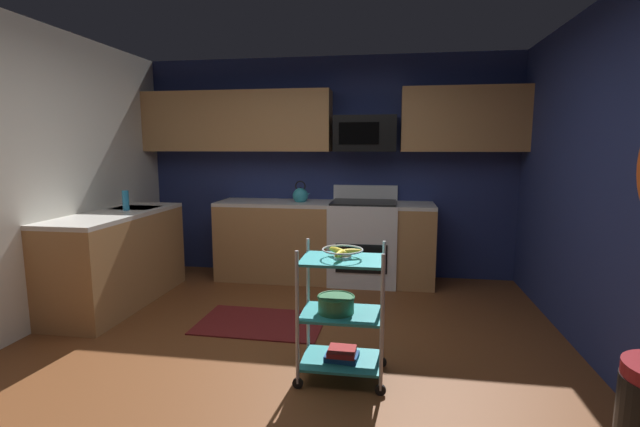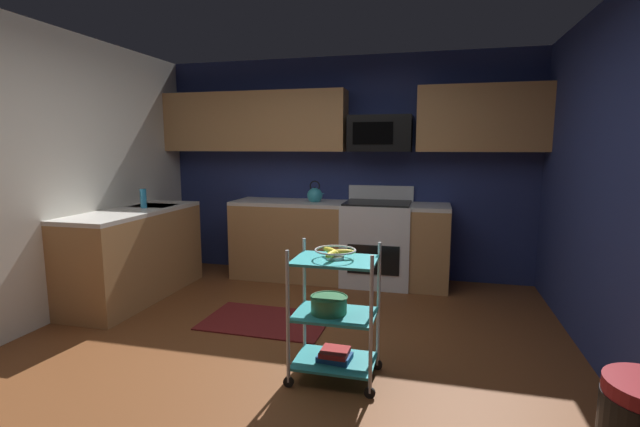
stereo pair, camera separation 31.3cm
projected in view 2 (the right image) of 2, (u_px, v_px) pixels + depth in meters
The scene contains 14 objects.
floor at pixel (278, 364), 3.29m from camera, with size 4.40×4.80×0.04m, color brown.
wall_back at pixel (344, 168), 5.43m from camera, with size 4.52×0.06×2.60m, color navy.
wall_left at pixel (15, 178), 3.64m from camera, with size 0.06×4.80×2.60m, color silver.
counter_run at pixel (263, 246), 5.00m from camera, with size 3.45×2.23×0.92m.
oven_range at pixel (377, 242), 5.13m from camera, with size 0.76×0.65×1.10m.
upper_cabinets at pixel (332, 121), 5.19m from camera, with size 4.40×0.33×0.70m.
microwave at pixel (380, 134), 5.05m from camera, with size 0.70×0.39×0.40m.
rolling_cart at pixel (335, 314), 2.99m from camera, with size 0.60×0.40×0.91m.
fruit_bowl at pixel (335, 252), 2.92m from camera, with size 0.27×0.27×0.07m.
mixing_bowl_large at pixel (329, 304), 2.99m from camera, with size 0.25×0.25×0.11m.
book_stack at pixel (335, 355), 3.03m from camera, with size 0.23×0.19×0.07m.
kettle at pixel (315, 195), 5.22m from camera, with size 0.21×0.18×0.26m.
dish_soap_bottle at pixel (143, 198), 4.69m from camera, with size 0.06×0.06×0.20m, color #2D8CBF.
floor_rug at pixel (266, 321), 4.04m from camera, with size 1.10×0.70×0.01m, color maroon.
Camera 2 is at (1.06, -2.92, 1.55)m, focal length 25.26 mm.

